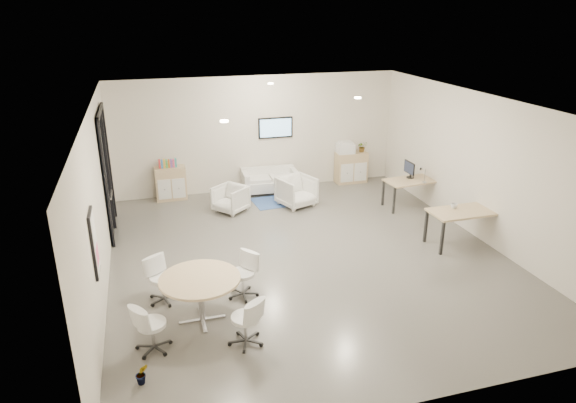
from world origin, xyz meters
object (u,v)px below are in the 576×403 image
(loveseat, at_px, (270,181))
(armchair_right, at_px, (297,190))
(sideboard_right, at_px, (351,167))
(armchair_left, at_px, (230,198))
(round_table, at_px, (200,282))
(sideboard_left, at_px, (171,183))
(desk_rear, at_px, (413,182))
(desk_front, at_px, (464,214))

(loveseat, bearing_deg, armchair_right, -68.62)
(sideboard_right, bearing_deg, armchair_left, -161.12)
(armchair_left, relative_size, round_table, 0.56)
(sideboard_left, relative_size, loveseat, 0.58)
(desk_rear, height_order, round_table, round_table)
(sideboard_left, relative_size, sideboard_right, 0.99)
(sideboard_left, relative_size, armchair_right, 1.05)
(loveseat, xyz_separation_m, armchair_right, (0.41, -1.25, 0.12))
(desk_rear, xyz_separation_m, desk_front, (-0.06, -2.35, 0.05))
(sideboard_right, bearing_deg, armchair_right, -146.69)
(desk_front, distance_m, round_table, 6.04)
(armchair_left, distance_m, desk_rear, 4.72)
(round_table, bearing_deg, loveseat, 65.72)
(armchair_left, distance_m, desk_front, 5.65)
(armchair_left, relative_size, desk_rear, 0.50)
(armchair_left, xyz_separation_m, desk_front, (4.55, -3.34, 0.34))
(sideboard_left, height_order, desk_front, sideboard_left)
(armchair_right, distance_m, round_table, 5.58)
(armchair_left, relative_size, armchair_right, 0.87)
(armchair_right, bearing_deg, sideboard_left, 135.51)
(loveseat, distance_m, armchair_right, 1.32)
(desk_rear, xyz_separation_m, round_table, (-5.94, -3.73, 0.05))
(armchair_left, bearing_deg, desk_front, 14.12)
(sideboard_left, bearing_deg, armchair_right, -24.22)
(desk_rear, bearing_deg, armchair_left, 162.14)
(sideboard_left, relative_size, desk_rear, 0.60)
(sideboard_left, xyz_separation_m, round_table, (0.05, -6.05, 0.27))
(sideboard_right, xyz_separation_m, desk_front, (0.69, -4.66, 0.26))
(loveseat, xyz_separation_m, desk_rear, (3.28, -2.17, 0.36))
(loveseat, distance_m, armchair_left, 1.78)
(sideboard_left, relative_size, desk_front, 0.59)
(sideboard_left, distance_m, armchair_right, 3.43)
(desk_rear, distance_m, desk_front, 2.35)
(sideboard_left, height_order, desk_rear, sideboard_left)
(round_table, bearing_deg, sideboard_right, 49.29)
(sideboard_right, height_order, desk_rear, sideboard_right)
(sideboard_right, bearing_deg, sideboard_left, 179.86)
(sideboard_right, xyz_separation_m, armchair_left, (-3.86, -1.32, -0.08))
(armchair_right, relative_size, round_table, 0.65)
(desk_rear, distance_m, round_table, 7.01)
(sideboard_left, xyz_separation_m, desk_rear, (5.99, -2.32, 0.22))
(sideboard_right, bearing_deg, desk_front, -81.62)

